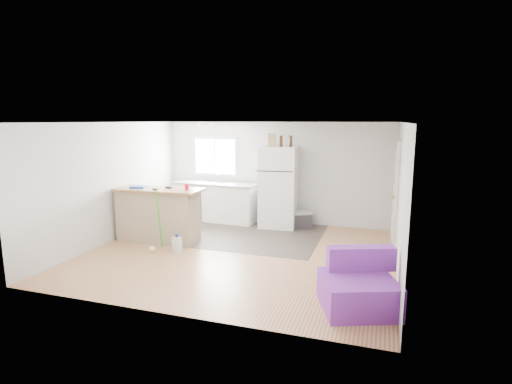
# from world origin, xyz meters

# --- Properties ---
(room) EXTENTS (5.51, 5.01, 2.41)m
(room) POSITION_xyz_m (0.00, 0.00, 1.20)
(room) COLOR #95603E
(room) RESTS_ON ground
(vinyl_zone) EXTENTS (4.05, 2.50, 0.00)m
(vinyl_zone) POSITION_xyz_m (-0.73, 1.25, 0.00)
(vinyl_zone) COLOR #372D29
(vinyl_zone) RESTS_ON floor
(window) EXTENTS (1.18, 0.06, 0.98)m
(window) POSITION_xyz_m (-1.55, 2.49, 1.55)
(window) COLOR white
(window) RESTS_ON back_wall
(interior_door) EXTENTS (0.11, 0.92, 2.10)m
(interior_door) POSITION_xyz_m (2.72, 1.55, 1.02)
(interior_door) COLOR white
(interior_door) RESTS_ON right_wall
(ceiling_fixture) EXTENTS (0.30, 0.30, 0.07)m
(ceiling_fixture) POSITION_xyz_m (-1.20, 1.20, 2.36)
(ceiling_fixture) COLOR white
(ceiling_fixture) RESTS_ON ceiling
(kitchen_cabinets) EXTENTS (2.14, 0.80, 1.22)m
(kitchen_cabinets) POSITION_xyz_m (-1.42, 2.17, 0.48)
(kitchen_cabinets) COLOR white
(kitchen_cabinets) RESTS_ON floor
(peninsula) EXTENTS (1.79, 0.73, 1.09)m
(peninsula) POSITION_xyz_m (-1.84, 0.24, 0.55)
(peninsula) COLOR tan
(peninsula) RESTS_ON floor
(refrigerator) EXTENTS (0.88, 0.84, 1.86)m
(refrigerator) POSITION_xyz_m (0.19, 2.10, 0.93)
(refrigerator) COLOR white
(refrigerator) RESTS_ON floor
(cooler) EXTENTS (0.62, 0.54, 0.40)m
(cooler) POSITION_xyz_m (0.70, 2.13, 0.20)
(cooler) COLOR #2F2F32
(cooler) RESTS_ON floor
(purple_seat) EXTENTS (1.16, 1.15, 0.75)m
(purple_seat) POSITION_xyz_m (2.24, -1.56, 0.27)
(purple_seat) COLOR purple
(purple_seat) RESTS_ON floor
(cleaner_jug) EXTENTS (0.17, 0.14, 0.34)m
(cleaner_jug) POSITION_xyz_m (-1.14, -0.28, 0.15)
(cleaner_jug) COLOR white
(cleaner_jug) RESTS_ON floor
(mop) EXTENTS (0.25, 0.33, 1.21)m
(mop) POSITION_xyz_m (-1.55, -0.41, 0.23)
(mop) COLOR green
(mop) RESTS_ON floor
(red_cup) EXTENTS (0.09, 0.09, 0.12)m
(red_cup) POSITION_xyz_m (-1.20, 0.29, 1.15)
(red_cup) COLOR red
(red_cup) RESTS_ON peninsula
(blue_tray) EXTENTS (0.34, 0.28, 0.04)m
(blue_tray) POSITION_xyz_m (-2.25, 0.19, 1.11)
(blue_tray) COLOR #143DBF
(blue_tray) RESTS_ON peninsula
(tool_a) EXTENTS (0.15, 0.08, 0.03)m
(tool_a) POSITION_xyz_m (-1.63, 0.33, 1.10)
(tool_a) COLOR black
(tool_a) RESTS_ON peninsula
(tool_b) EXTENTS (0.11, 0.06, 0.03)m
(tool_b) POSITION_xyz_m (-1.80, 0.09, 1.10)
(tool_b) COLOR black
(tool_b) RESTS_ON peninsula
(cardboard_box) EXTENTS (0.22, 0.16, 0.30)m
(cardboard_box) POSITION_xyz_m (0.04, 2.01, 2.01)
(cardboard_box) COLOR tan
(cardboard_box) RESTS_ON refrigerator
(bottle_left) EXTENTS (0.09, 0.09, 0.25)m
(bottle_left) POSITION_xyz_m (0.27, 1.98, 1.98)
(bottle_left) COLOR #391B0A
(bottle_left) RESTS_ON refrigerator
(bottle_right) EXTENTS (0.09, 0.09, 0.25)m
(bottle_right) POSITION_xyz_m (0.46, 2.09, 1.98)
(bottle_right) COLOR #391B0A
(bottle_right) RESTS_ON refrigerator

